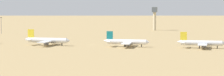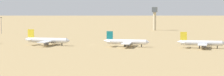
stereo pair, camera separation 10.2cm
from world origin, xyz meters
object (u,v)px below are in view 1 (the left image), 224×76
at_px(parked_jet_teal_3, 126,42).
at_px(light_pole_west, 1,24).
at_px(parked_jet_yellow_2, 47,40).
at_px(control_tower, 155,16).
at_px(parked_jet_yellow_4, 201,43).

xyz_separation_m(parked_jet_teal_3, light_pole_west, (-146.49, 102.24, 5.47)).
distance_m(parked_jet_yellow_2, control_tower, 196.91).
bearing_deg(light_pole_west, parked_jet_yellow_2, -50.03).
xyz_separation_m(parked_jet_yellow_2, parked_jet_teal_3, (57.87, 3.49, -0.21)).
bearing_deg(parked_jet_yellow_4, parked_jet_teal_3, -178.94).
relative_size(parked_jet_yellow_4, light_pole_west, 2.13).
bearing_deg(control_tower, parked_jet_yellow_2, -103.53).
distance_m(parked_jet_teal_3, control_tower, 188.36).
relative_size(control_tower, light_pole_west, 1.57).
relative_size(parked_jet_yellow_2, control_tower, 1.42).
bearing_deg(parked_jet_yellow_4, control_tower, 106.22).
height_order(parked_jet_yellow_2, light_pole_west, light_pole_west).
bearing_deg(parked_jet_teal_3, light_pole_west, 141.28).
height_order(control_tower, light_pole_west, control_tower).
distance_m(parked_jet_yellow_4, control_tower, 195.12).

